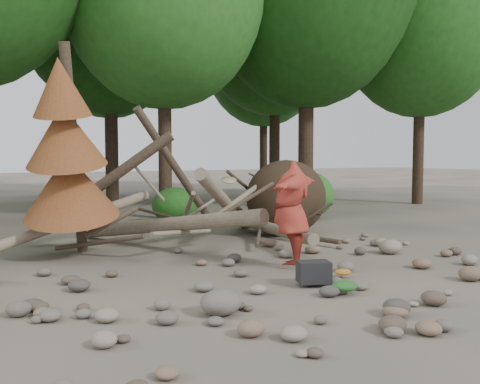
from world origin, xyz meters
name	(u,v)px	position (x,y,z in m)	size (l,w,h in m)	color
ground	(293,279)	(0.00, 0.00, 0.00)	(120.00, 120.00, 0.00)	#514C44
deadfall_pile	(268,200)	(2.02, 4.24, 0.95)	(8.55, 5.24, 3.30)	#332619
dead_conifer	(67,155)	(-3.12, 3.37, 2.11)	(2.06, 2.16, 4.35)	#4C3F30
bush_mid	(175,206)	(0.80, 7.80, 0.56)	(1.40, 1.40, 1.12)	#24611C
bush_right	(304,195)	(5.00, 7.00, 0.80)	(2.00, 2.00, 1.60)	#2D7323
frisbee_thrower	(291,213)	(0.43, 0.72, 1.04)	(2.56, 2.05, 1.92)	maroon
backpack	(314,276)	(0.01, -0.59, 0.17)	(0.51, 0.34, 0.34)	black
cloth_green	(345,289)	(0.12, -1.23, 0.08)	(0.43, 0.36, 0.16)	#235924
cloth_orange	(343,275)	(0.78, -0.37, 0.05)	(0.30, 0.25, 0.11)	#AE711D
boulder_front_left	(221,302)	(-1.99, -1.30, 0.17)	(0.57, 0.51, 0.34)	#6A6258
boulder_front_right	(470,274)	(2.55, -1.52, 0.12)	(0.41, 0.37, 0.25)	brown
boulder_mid_right	(390,247)	(3.10, 0.96, 0.16)	(0.52, 0.47, 0.31)	gray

